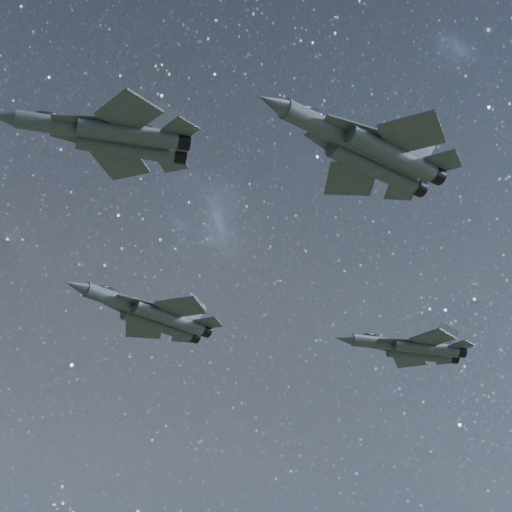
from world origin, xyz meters
TOP-DOWN VIEW (x-y plane):
  - jet_lead at (-22.18, -4.45)m, footprint 16.09×10.74m
  - jet_left at (-6.03, 20.07)m, footprint 18.57×12.95m
  - jet_right at (-4.17, -13.99)m, footprint 18.43×13.12m
  - jet_slot at (18.62, 5.85)m, footprint 15.37×10.28m

SIDE VIEW (x-z plane):
  - jet_slot at x=18.62m, z-range 138.89..142.78m
  - jet_left at x=-6.03m, z-range 141.70..146.37m
  - jet_lead at x=-22.18m, z-range 142.99..147.07m
  - jet_right at x=-4.17m, z-range 142.74..147.44m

